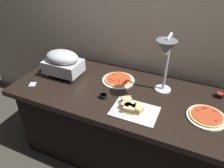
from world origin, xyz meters
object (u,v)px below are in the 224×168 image
at_px(serving_spatula, 34,82).
at_px(chafing_dish, 63,62).
at_px(pizza_plate_front, 207,116).
at_px(pizza_plate_center, 118,80).
at_px(sauce_cup_far, 103,96).
at_px(sauce_cup_near, 220,95).
at_px(heat_lamp, 166,53).
at_px(sandwich_platter, 132,108).

bearing_deg(serving_spatula, chafing_dish, 48.80).
xyz_separation_m(pizza_plate_front, serving_spatula, (-1.48, -0.13, -0.01)).
bearing_deg(pizza_plate_center, pizza_plate_front, -14.72).
bearing_deg(pizza_plate_front, pizza_plate_center, 165.28).
bearing_deg(chafing_dish, sauce_cup_far, -18.81).
relative_size(sauce_cup_near, serving_spatula, 0.39).
bearing_deg(sauce_cup_near, pizza_plate_front, -104.13).
bearing_deg(sauce_cup_near, heat_lamp, -154.83).
height_order(pizza_plate_center, sauce_cup_near, sauce_cup_near).
bearing_deg(serving_spatula, heat_lamp, 11.96).
height_order(sandwich_platter, sauce_cup_far, sandwich_platter).
bearing_deg(pizza_plate_front, heat_lamp, 164.36).
relative_size(chafing_dish, heat_lamp, 0.66).
bearing_deg(heat_lamp, chafing_dish, -178.85).
xyz_separation_m(chafing_dish, heat_lamp, (0.92, 0.02, 0.26)).
bearing_deg(sandwich_platter, chafing_dish, 163.33).
relative_size(chafing_dish, sandwich_platter, 0.98).
xyz_separation_m(pizza_plate_front, sandwich_platter, (-0.52, -0.15, 0.01)).
xyz_separation_m(chafing_dish, sandwich_platter, (0.77, -0.23, -0.12)).
bearing_deg(heat_lamp, sandwich_platter, -120.91).
bearing_deg(pizza_plate_center, sauce_cup_far, -92.48).
distance_m(heat_lamp, pizza_plate_front, 0.55).
height_order(heat_lamp, pizza_plate_center, heat_lamp).
bearing_deg(serving_spatula, sauce_cup_near, 15.99).
bearing_deg(serving_spatula, pizza_plate_center, 25.60).
xyz_separation_m(pizza_plate_front, sauce_cup_far, (-0.79, -0.08, 0.00)).
relative_size(chafing_dish, pizza_plate_center, 1.13).
distance_m(chafing_dish, sandwich_platter, 0.81).
bearing_deg(pizza_plate_center, chafing_dish, -166.87).
relative_size(sauce_cup_near, sauce_cup_far, 1.04).
relative_size(chafing_dish, sauce_cup_far, 5.40).
distance_m(pizza_plate_front, sauce_cup_far, 0.80).
xyz_separation_m(chafing_dish, pizza_plate_front, (1.29, -0.09, -0.13)).
distance_m(chafing_dish, pizza_plate_center, 0.54).
bearing_deg(serving_spatula, sauce_cup_far, 3.87).
bearing_deg(chafing_dish, heat_lamp, 1.15).
height_order(heat_lamp, sandwich_platter, heat_lamp).
distance_m(chafing_dish, serving_spatula, 0.32).
height_order(pizza_plate_front, sauce_cup_near, sauce_cup_near).
relative_size(pizza_plate_front, sauce_cup_far, 4.48).
relative_size(pizza_plate_center, sauce_cup_far, 4.76).
bearing_deg(chafing_dish, pizza_plate_front, -3.80).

